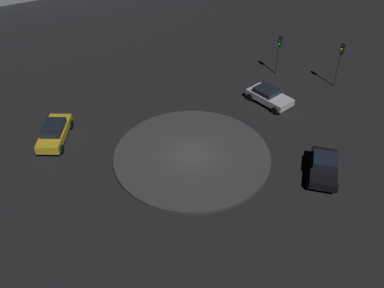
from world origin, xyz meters
The scene contains 7 objects.
ground_plane centered at (0.00, 0.00, 0.00)m, with size 117.90×117.90×0.00m, color black.
roundabout_island centered at (0.00, 0.00, 0.10)m, with size 11.77×11.77×0.21m, color #383838.
car_silver centered at (-6.97, 7.21, 0.71)m, with size 4.32×3.93×1.31m.
car_black centered at (2.60, 9.14, 0.74)m, with size 4.45×3.09×1.41m.
car_yellow centered at (-2.68, -10.55, 0.78)m, with size 4.57×2.25×1.44m.
traffic_light_northwest centered at (-12.13, 9.00, 2.76)m, with size 0.39×0.37×3.87m.
traffic_light_northwest_near centered at (-9.41, 13.90, 3.03)m, with size 0.37×0.40×4.26m.
Camera 1 is at (25.02, -1.59, 20.94)m, focal length 40.71 mm.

